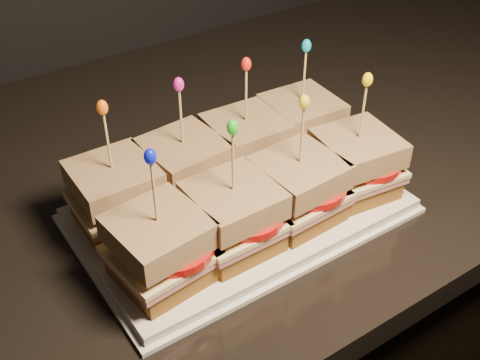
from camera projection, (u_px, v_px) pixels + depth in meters
granite_slab at (164, 176)px, 0.83m from camera, size 2.15×0.73×0.04m
platter at (240, 210)px, 0.73m from camera, size 0.37×0.23×0.02m
platter_rim at (240, 214)px, 0.73m from camera, size 0.39×0.24×0.01m
sandwich_0_bread_bot at (119, 213)px, 0.69m from camera, size 0.09×0.09×0.02m
sandwich_0_ham at (117, 202)px, 0.68m from camera, size 0.10×0.09×0.01m
sandwich_0_cheese at (117, 198)px, 0.68m from camera, size 0.10×0.09×0.01m
sandwich_0_tomato at (128, 191)px, 0.68m from camera, size 0.09×0.09×0.01m
sandwich_0_bread_top at (113, 178)px, 0.66m from camera, size 0.09×0.09×0.03m
sandwich_0_pick at (108, 145)px, 0.64m from camera, size 0.00×0.00×0.09m
sandwich_0_frill at (102, 108)px, 0.61m from camera, size 0.01×0.01×0.02m
sandwich_1_bread_bot at (186, 187)px, 0.73m from camera, size 0.09×0.09×0.02m
sandwich_1_ham at (185, 176)px, 0.72m from camera, size 0.10×0.10×0.01m
sandwich_1_cheese at (185, 172)px, 0.72m from camera, size 0.10×0.10×0.01m
sandwich_1_tomato at (196, 166)px, 0.72m from camera, size 0.09×0.09×0.01m
sandwich_1_bread_top at (183, 153)px, 0.70m from camera, size 0.10×0.10×0.03m
sandwich_1_pick at (181, 120)px, 0.68m from camera, size 0.00×0.00×0.09m
sandwich_1_frill at (179, 84)px, 0.65m from camera, size 0.01×0.01×0.02m
sandwich_2_bread_bot at (246, 164)px, 0.77m from camera, size 0.09×0.09×0.02m
sandwich_2_ham at (246, 153)px, 0.76m from camera, size 0.10×0.10×0.01m
sandwich_2_cheese at (246, 149)px, 0.76m from camera, size 0.10×0.10×0.01m
sandwich_2_tomato at (256, 143)px, 0.76m from camera, size 0.09×0.09×0.01m
sandwich_2_bread_top at (246, 131)px, 0.74m from camera, size 0.09×0.09×0.03m
sandwich_2_pick at (246, 99)px, 0.72m from camera, size 0.00×0.00×0.09m
sandwich_2_frill at (246, 64)px, 0.69m from camera, size 0.01×0.01×0.02m
sandwich_3_bread_bot at (300, 142)px, 0.81m from camera, size 0.09×0.09×0.02m
sandwich_3_ham at (300, 132)px, 0.80m from camera, size 0.10×0.10×0.01m
sandwich_3_cheese at (301, 128)px, 0.80m from camera, size 0.10×0.10×0.01m
sandwich_3_tomato at (311, 122)px, 0.80m from camera, size 0.09×0.09×0.01m
sandwich_3_bread_top at (302, 110)px, 0.78m from camera, size 0.09×0.09×0.03m
sandwich_3_pick at (304, 79)px, 0.76m from camera, size 0.00×0.00×0.09m
sandwich_3_frill at (306, 46)px, 0.73m from camera, size 0.01×0.01×0.02m
sandwich_4_bread_bot at (162, 268)px, 0.62m from camera, size 0.10×0.10×0.02m
sandwich_4_ham at (161, 257)px, 0.61m from camera, size 0.10×0.10×0.01m
sandwich_4_cheese at (161, 252)px, 0.61m from camera, size 0.11×0.10×0.01m
sandwich_4_tomato at (173, 245)px, 0.61m from camera, size 0.09×0.09×0.01m
sandwich_4_bread_top at (158, 232)px, 0.59m from camera, size 0.10×0.10×0.03m
sandwich_4_pick at (155, 196)px, 0.57m from camera, size 0.00×0.00×0.09m
sandwich_4_frill at (150, 157)px, 0.54m from camera, size 0.01×0.01×0.02m
sandwich_5_bread_bot at (234, 235)px, 0.66m from camera, size 0.09×0.09×0.02m
sandwich_5_ham at (233, 225)px, 0.65m from camera, size 0.10×0.09×0.01m
sandwich_5_cheese at (233, 220)px, 0.65m from camera, size 0.10×0.09×0.01m
sandwich_5_tomato at (246, 213)px, 0.65m from camera, size 0.09×0.09×0.01m
sandwich_5_bread_top at (233, 200)px, 0.63m from camera, size 0.09×0.09×0.03m
sandwich_5_pick at (233, 166)px, 0.61m from camera, size 0.00×0.00×0.09m
sandwich_5_frill at (233, 128)px, 0.58m from camera, size 0.01×0.01×0.02m
sandwich_6_bread_bot at (297, 207)px, 0.70m from camera, size 0.09×0.09×0.02m
sandwich_6_ham at (297, 196)px, 0.69m from camera, size 0.10×0.10×0.01m
sandwich_6_cheese at (298, 191)px, 0.69m from camera, size 0.10×0.10×0.01m
sandwich_6_tomato at (310, 185)px, 0.69m from camera, size 0.09×0.09×0.01m
sandwich_6_bread_top at (299, 172)px, 0.67m from camera, size 0.09×0.09×0.03m
sandwich_6_pick at (302, 139)px, 0.65m from camera, size 0.00×0.00×0.09m
sandwich_6_frill at (304, 102)px, 0.62m from camera, size 0.01×0.01×0.02m
sandwich_7_bread_bot at (353, 181)px, 0.74m from camera, size 0.10×0.10×0.02m
sandwich_7_ham at (355, 171)px, 0.73m from camera, size 0.11×0.10×0.01m
sandwich_7_cheese at (355, 166)px, 0.73m from camera, size 0.11×0.10×0.01m
sandwich_7_tomato at (367, 160)px, 0.72m from camera, size 0.09×0.09×0.01m
sandwich_7_bread_top at (358, 148)px, 0.71m from camera, size 0.10×0.10×0.03m
sandwich_7_pick at (363, 115)px, 0.68m from camera, size 0.00×0.00×0.09m
sandwich_7_frill at (368, 80)px, 0.66m from camera, size 0.01×0.01×0.02m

